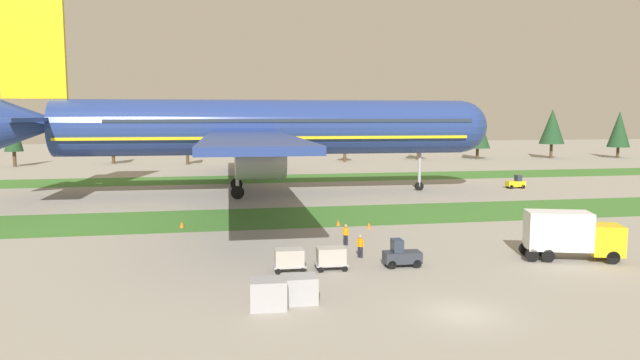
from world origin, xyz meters
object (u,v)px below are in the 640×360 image
Objects in this scene: catering_truck at (571,234)px; taxiway_marker_3 at (182,224)px; ground_crew_marshaller at (346,234)px; baggage_tug at (401,255)px; uld_container_1 at (299,289)px; taxiway_marker_0 at (338,223)px; airliner at (255,127)px; cargo_dolly_second at (289,258)px; ground_crew_loader at (360,245)px; uld_container_0 at (268,294)px; cargo_dolly_lead at (331,256)px; pushback_tractor at (516,183)px; taxiway_marker_2 at (531,216)px; taxiway_marker_1 at (369,225)px.

taxiway_marker_3 is at bearing -104.21° from catering_truck.
ground_crew_marshaller reaches higher than taxiway_marker_3.
uld_container_1 is at bearing -50.41° from baggage_tug.
baggage_tug is at bearing -85.70° from taxiway_marker_0.
airliner reaches higher than cargo_dolly_second.
ground_crew_loader is (5.72, 2.77, 0.03)m from cargo_dolly_second.
airliner is 47.58m from uld_container_0.
catering_truck is 4.21× the size of ground_crew_loader.
ground_crew_loader reaches higher than cargo_dolly_lead.
ground_crew_loader is 12.63m from taxiway_marker_0.
cargo_dolly_second is at bearing 87.49° from uld_container_1.
ground_crew_marshaller is at bearing 161.00° from cargo_dolly_lead.
airliner is 38.75m from pushback_tractor.
taxiway_marker_2 is (27.34, 15.69, -0.65)m from cargo_dolly_second.
cargo_dolly_lead is at bearing 4.76° from airliner.
uld_container_1 is (-3.19, -6.55, -0.15)m from cargo_dolly_lead.
cargo_dolly_lead is 3.96× the size of taxiway_marker_0.
taxiway_marker_1 is (3.61, 10.75, -0.67)m from ground_crew_loader.
ground_crew_loader is 12.80m from uld_container_0.
cargo_dolly_lead is at bearing -90.00° from baggage_tug.
cargo_dolly_lead is 17.97m from catering_truck.
pushback_tractor reaches higher than ground_crew_loader.
uld_container_1 is at bearing 114.41° from ground_crew_marshaller.
baggage_tug is 4.81× the size of taxiway_marker_2.
pushback_tractor reaches higher than cargo_dolly_lead.
baggage_tug is 7.93m from cargo_dolly_second.
taxiway_marker_1 is (6.42, 13.60, -0.64)m from cargo_dolly_lead.
baggage_tug is at bearing -15.62° from ground_crew_loader.
ground_crew_loader is (-32.67, -35.79, 0.13)m from pushback_tractor.
cargo_dolly_lead is 1.00× the size of cargo_dolly_second.
uld_container_1 is 3.53× the size of taxiway_marker_0.
cargo_dolly_second reaches higher than taxiway_marker_1.
ground_crew_marshaller is 16.33m from uld_container_0.
cargo_dolly_second is at bearing 73.85° from uld_container_0.
airliner is 41.18m from baggage_tug.
ground_crew_marshaller is at bearing 143.23° from cargo_dolly_second.
cargo_dolly_lead is 1.29× the size of ground_crew_marshaller.
taxiway_marker_2 is (6.50, 16.27, -1.68)m from catering_truck.
catering_truck reaches higher than cargo_dolly_lead.
pushback_tractor reaches higher than taxiway_marker_0.
uld_container_1 is 22.33m from taxiway_marker_1.
baggage_tug is at bearing 155.50° from ground_crew_marshaller.
baggage_tug is 4.76× the size of taxiway_marker_1.
pushback_tractor is at bearing 139.06° from cargo_dolly_lead.
catering_truck is 13.22× the size of taxiway_marker_1.
ground_crew_marshaller is 2.97× the size of taxiway_marker_3.
catering_truck is at bearing 15.99° from uld_container_1.
airliner is 40.27m from cargo_dolly_second.
baggage_tug reaches higher than cargo_dolly_second.
uld_container_0 reaches higher than cargo_dolly_lead.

